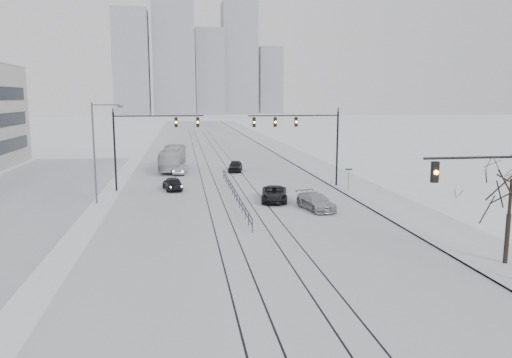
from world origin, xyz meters
name	(u,v)px	position (x,y,z in m)	size (l,w,h in m)	color
road	(214,160)	(0.00, 60.00, 0.01)	(22.00, 260.00, 0.02)	silver
sidewalk_east	(300,158)	(13.50, 60.00, 0.08)	(5.00, 260.00, 0.16)	silver
curb	(285,159)	(11.05, 60.00, 0.06)	(0.10, 260.00, 0.12)	gray
parking_strip	(26,195)	(-20.00, 35.00, 0.01)	(14.00, 60.00, 0.03)	silver
tram_rails	(225,181)	(0.00, 40.00, 0.02)	(5.30, 180.00, 0.01)	black
skyline	(197,60)	(5.02, 273.63, 30.65)	(96.00, 48.00, 72.00)	#90969E
traffic_mast_near	(506,199)	(10.79, 6.00, 4.56)	(6.10, 0.37, 7.00)	black
traffic_mast_ne	(307,133)	(8.15, 34.99, 5.76)	(9.60, 0.37, 8.00)	black
traffic_mast_nw	(144,136)	(-8.52, 36.00, 5.57)	(9.10, 0.37, 8.00)	black
street_light_west	(97,146)	(-12.20, 30.00, 5.21)	(2.73, 0.25, 9.00)	#595B60
bare_tree	(511,188)	(13.20, 9.00, 4.49)	(4.40, 4.40, 6.10)	black
median_fence	(234,194)	(0.00, 30.00, 0.53)	(0.06, 24.00, 1.00)	black
street_sign	(349,176)	(11.80, 32.00, 1.61)	(0.70, 0.06, 2.40)	#595B60
sedan_sb_inner	(173,183)	(-5.81, 35.58, 0.70)	(1.65, 4.09, 1.39)	black
sedan_sb_outer	(180,169)	(-5.04, 46.30, 0.66)	(1.40, 4.01, 1.32)	gray
sedan_nb_front	(274,194)	(3.51, 28.40, 0.69)	(2.29, 4.97, 1.38)	black
sedan_nb_right	(316,202)	(6.36, 24.47, 0.70)	(1.95, 4.81, 1.40)	#A9ACB1
sedan_nb_far	(235,166)	(2.00, 47.66, 0.71)	(1.68, 4.17, 1.42)	black
box_truck	(173,159)	(-5.98, 50.34, 1.52)	(2.56, 10.93, 3.05)	silver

